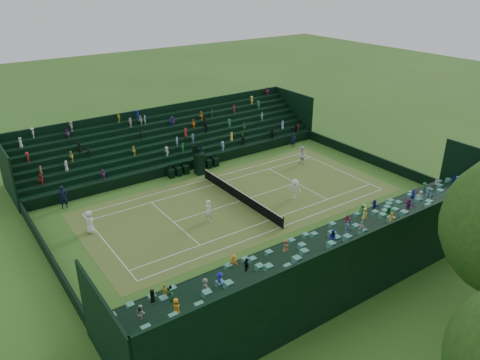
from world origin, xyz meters
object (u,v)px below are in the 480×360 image
(player_near_west, at_px, (90,222))
(player_near_east, at_px, (209,211))
(umpire_chair, at_px, (199,161))
(player_far_east, at_px, (295,189))
(tennis_net, at_px, (240,196))
(player_far_west, at_px, (302,156))

(player_near_west, distance_m, player_near_east, 9.03)
(umpire_chair, xyz_separation_m, player_near_west, (4.86, -12.39, -0.44))
(umpire_chair, relative_size, player_far_east, 1.76)
(tennis_net, xyz_separation_m, player_near_east, (1.39, -3.99, 0.39))
(player_far_west, bearing_deg, player_near_east, -73.85)
(player_near_west, distance_m, player_far_west, 22.19)
(tennis_net, relative_size, player_near_west, 6.36)
(tennis_net, height_order, player_near_west, player_near_west)
(tennis_net, bearing_deg, player_near_west, -100.16)
(player_near_east, relative_size, player_far_east, 1.02)
(umpire_chair, distance_m, player_far_east, 10.18)
(player_far_west, bearing_deg, player_far_east, -48.50)
(player_near_west, xyz_separation_m, player_far_east, (4.46, 16.46, -0.01))
(player_near_east, distance_m, player_far_west, 14.61)
(umpire_chair, bearing_deg, player_near_west, -68.59)
(player_far_west, relative_size, player_far_east, 1.06)
(player_near_west, height_order, player_near_east, player_near_east)
(player_far_east, bearing_deg, tennis_net, -153.60)
(tennis_net, height_order, player_far_west, player_far_west)
(player_near_west, xyz_separation_m, player_far_west, (-0.96, 22.17, 0.04))
(player_near_west, height_order, player_far_east, player_near_west)
(player_near_west, distance_m, player_far_east, 17.05)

